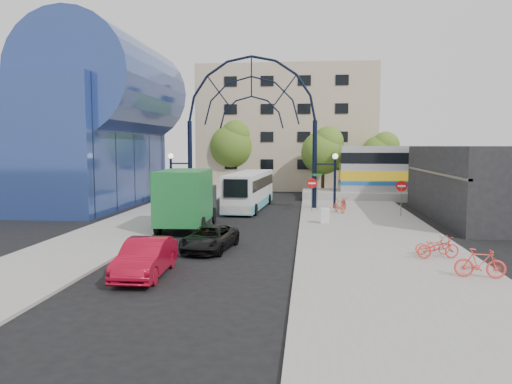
# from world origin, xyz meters

# --- Properties ---
(ground) EXTENTS (120.00, 120.00, 0.00)m
(ground) POSITION_xyz_m (0.00, 0.00, 0.00)
(ground) COLOR black
(ground) RESTS_ON ground
(sidewalk_east) EXTENTS (8.00, 56.00, 0.12)m
(sidewalk_east) POSITION_xyz_m (8.00, 4.00, 0.06)
(sidewalk_east) COLOR gray
(sidewalk_east) RESTS_ON ground
(plaza_west) EXTENTS (5.00, 50.00, 0.12)m
(plaza_west) POSITION_xyz_m (-6.50, 6.00, 0.06)
(plaza_west) COLOR gray
(plaza_west) RESTS_ON ground
(gateway_arch) EXTENTS (13.64, 0.44, 12.10)m
(gateway_arch) POSITION_xyz_m (0.00, 14.00, 8.56)
(gateway_arch) COLOR black
(gateway_arch) RESTS_ON ground
(stop_sign) EXTENTS (0.80, 0.07, 2.50)m
(stop_sign) POSITION_xyz_m (4.80, 12.00, 1.99)
(stop_sign) COLOR slate
(stop_sign) RESTS_ON sidewalk_east
(do_not_enter_sign) EXTENTS (0.76, 0.07, 2.48)m
(do_not_enter_sign) POSITION_xyz_m (11.00, 10.00, 1.98)
(do_not_enter_sign) COLOR slate
(do_not_enter_sign) RESTS_ON sidewalk_east
(street_name_sign) EXTENTS (0.70, 0.70, 2.80)m
(street_name_sign) POSITION_xyz_m (5.20, 12.60, 2.13)
(street_name_sign) COLOR slate
(street_name_sign) RESTS_ON sidewalk_east
(sandwich_board) EXTENTS (0.55, 0.61, 0.99)m
(sandwich_board) POSITION_xyz_m (5.60, 5.98, 0.74)
(sandwich_board) COLOR white
(sandwich_board) RESTS_ON sidewalk_east
(transit_hall) EXTENTS (16.50, 18.00, 14.50)m
(transit_hall) POSITION_xyz_m (-15.30, 15.00, 6.70)
(transit_hall) COLOR navy
(transit_hall) RESTS_ON ground
(commercial_block_east) EXTENTS (6.00, 16.00, 5.00)m
(commercial_block_east) POSITION_xyz_m (16.00, 10.00, 2.50)
(commercial_block_east) COLOR black
(commercial_block_east) RESTS_ON ground
(apartment_block) EXTENTS (20.00, 12.10, 14.00)m
(apartment_block) POSITION_xyz_m (2.00, 34.97, 7.00)
(apartment_block) COLOR tan
(apartment_block) RESTS_ON ground
(train_platform) EXTENTS (32.00, 5.00, 0.80)m
(train_platform) POSITION_xyz_m (20.00, 22.00, 0.40)
(train_platform) COLOR gray
(train_platform) RESTS_ON ground
(train_car) EXTENTS (25.10, 3.05, 4.20)m
(train_car) POSITION_xyz_m (20.00, 22.00, 2.90)
(train_car) COLOR #B7B7BC
(train_car) RESTS_ON train_platform
(tree_north_a) EXTENTS (4.48, 4.48, 7.00)m
(tree_north_a) POSITION_xyz_m (6.12, 25.93, 4.61)
(tree_north_a) COLOR #382314
(tree_north_a) RESTS_ON ground
(tree_north_b) EXTENTS (5.12, 5.12, 8.00)m
(tree_north_b) POSITION_xyz_m (-3.88, 29.93, 5.27)
(tree_north_b) COLOR #382314
(tree_north_b) RESTS_ON ground
(tree_north_c) EXTENTS (4.16, 4.16, 6.50)m
(tree_north_c) POSITION_xyz_m (12.12, 27.93, 4.28)
(tree_north_c) COLOR #382314
(tree_north_c) RESTS_ON ground
(city_bus) EXTENTS (3.01, 10.71, 2.91)m
(city_bus) POSITION_xyz_m (-0.17, 13.86, 1.52)
(city_bus) COLOR silver
(city_bus) RESTS_ON ground
(green_truck) EXTENTS (3.02, 7.25, 3.60)m
(green_truck) POSITION_xyz_m (-2.76, 3.93, 1.80)
(green_truck) COLOR black
(green_truck) RESTS_ON ground
(black_suv) EXTENTS (2.50, 4.49, 1.19)m
(black_suv) POSITION_xyz_m (-0.17, -2.22, 0.59)
(black_suv) COLOR black
(black_suv) RESTS_ON ground
(red_sedan) EXTENTS (1.68, 4.45, 1.45)m
(red_sedan) POSITION_xyz_m (-1.69, -7.20, 0.73)
(red_sedan) COLOR maroon
(red_sedan) RESTS_ON ground
(bike_near_a) EXTENTS (0.75, 1.84, 0.95)m
(bike_near_a) POSITION_xyz_m (7.35, 14.00, 0.59)
(bike_near_a) COLOR red
(bike_near_a) RESTS_ON sidewalk_east
(bike_near_b) EXTENTS (1.12, 1.77, 1.03)m
(bike_near_b) POSITION_xyz_m (6.80, 11.33, 0.64)
(bike_near_b) COLOR #DF5B2C
(bike_near_b) RESTS_ON sidewalk_east
(bike_far_a) EXTENTS (1.97, 1.02, 0.99)m
(bike_far_a) POSITION_xyz_m (10.19, -3.42, 0.61)
(bike_far_a) COLOR red
(bike_far_a) RESTS_ON sidewalk_east
(bike_far_b) EXTENTS (1.88, 0.74, 1.10)m
(bike_far_b) POSITION_xyz_m (10.92, -6.54, 0.67)
(bike_far_b) COLOR #EB382F
(bike_far_b) RESTS_ON sidewalk_east
(bike_far_c) EXTENTS (1.67, 0.83, 0.84)m
(bike_far_c) POSITION_xyz_m (10.14, -2.65, 0.54)
(bike_far_c) COLOR #D7452B
(bike_far_c) RESTS_ON sidewalk_east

